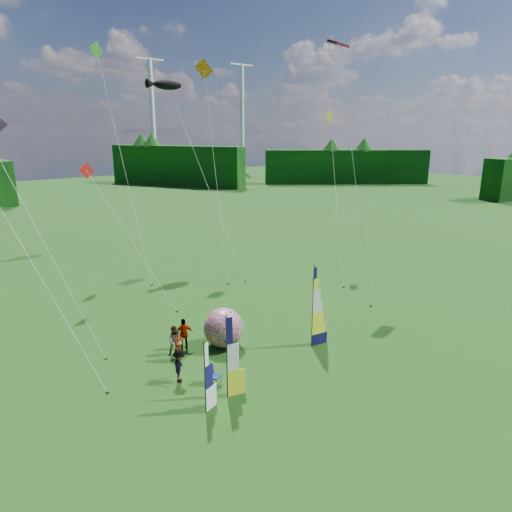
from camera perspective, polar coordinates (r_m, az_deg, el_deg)
ground at (r=24.05m, az=8.23°, el=-14.31°), size 220.00×220.00×0.00m
treeline_ring at (r=22.35m, az=8.62°, el=-5.36°), size 210.00×210.00×8.00m
turbine_left at (r=138.54m, az=-1.75°, el=16.64°), size 8.00×1.20×30.00m
turbine_right at (r=130.75m, az=-12.76°, el=16.36°), size 8.00×1.20×30.00m
feather_banner_main at (r=25.70m, az=7.10°, el=-6.45°), size 1.27×0.31×4.69m
side_banner_left at (r=21.01m, az=-3.66°, el=-12.67°), size 1.07×0.39×3.95m
side_banner_far at (r=20.22m, az=-6.39°, el=-15.06°), size 0.95×0.39×3.27m
bol_inflatable at (r=26.08m, az=-4.08°, el=-8.94°), size 2.81×2.81×2.26m
spectator_a at (r=24.94m, az=-9.68°, el=-10.93°), size 0.77×0.68×1.78m
spectator_b at (r=25.56m, az=-10.08°, el=-10.38°), size 0.91×0.71×1.69m
spectator_c at (r=23.03m, az=-9.55°, el=-13.41°), size 0.97×1.11×1.68m
spectator_d at (r=26.13m, az=-8.98°, el=-9.60°), size 1.14×0.80×1.79m
camp_chair at (r=22.75m, az=-5.20°, el=-14.59°), size 0.77×0.77×1.02m
kite_whale at (r=39.93m, az=-6.50°, el=10.81°), size 7.86×14.86×17.49m
kite_rainbow_delta at (r=26.73m, az=-25.43°, el=4.19°), size 9.98×12.76×14.69m
kite_parafoil at (r=34.06m, az=12.27°, el=11.97°), size 7.34×10.79×20.07m
small_kite_red at (r=32.64m, az=-15.44°, el=2.83°), size 6.67×10.09×10.15m
small_kite_orange at (r=38.84m, az=-5.13°, el=11.44°), size 8.78×11.75×18.47m
small_kite_yellow at (r=38.67m, az=10.03°, el=8.06°), size 9.17×10.28×14.18m
small_kite_pink at (r=23.25m, az=-27.48°, el=2.64°), size 8.25×10.23×14.83m
small_kite_green at (r=40.21m, az=-16.37°, el=12.00°), size 7.56×13.12×19.83m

